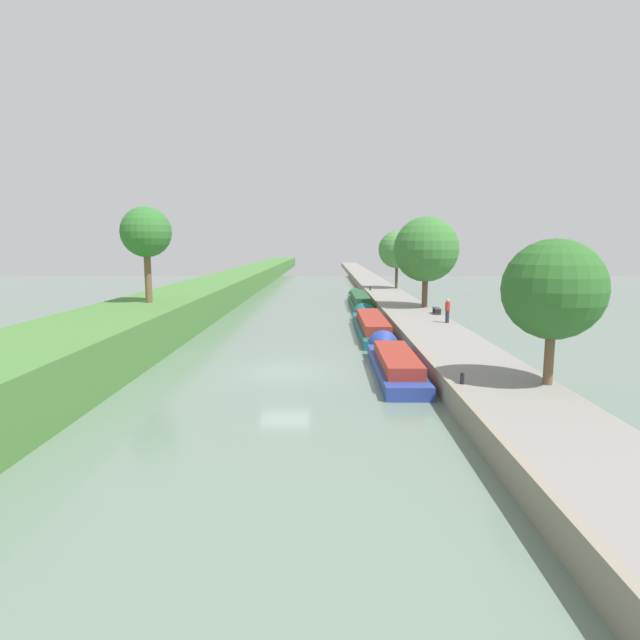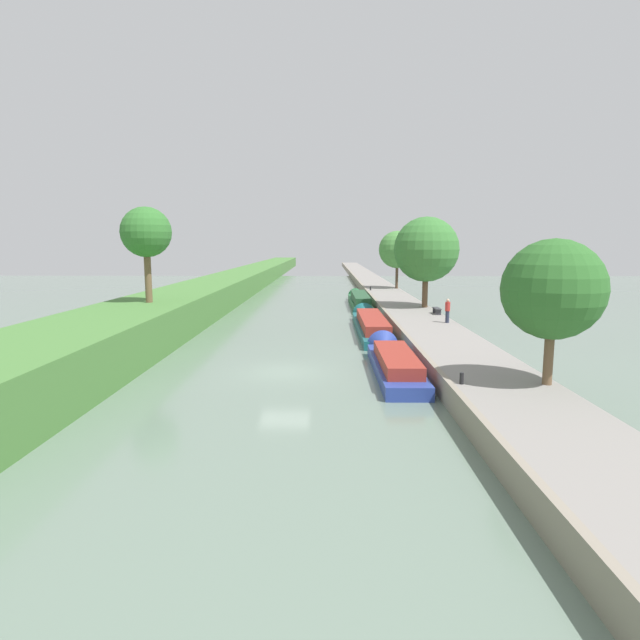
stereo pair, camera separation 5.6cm
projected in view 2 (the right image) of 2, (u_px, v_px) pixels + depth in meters
ground_plane at (285, 372)px, 25.92m from camera, size 160.00×160.00×0.00m
left_grassy_bank at (84, 347)px, 25.86m from camera, size 6.06×260.00×2.48m
right_towpath at (466, 363)px, 25.74m from camera, size 4.11×260.00×0.99m
stone_quay at (422, 362)px, 25.77m from camera, size 0.25×260.00×1.04m
narrowboat_blue at (393, 361)px, 26.19m from camera, size 1.99×10.34×1.89m
narrowboat_teal at (370, 324)px, 38.44m from camera, size 2.05×14.79×1.95m
narrowboat_green at (359, 300)px, 54.13m from camera, size 1.81×15.28×1.90m
tree_rightbank_near at (553, 290)px, 19.39m from camera, size 3.80×3.80×5.58m
tree_rightbank_midnear at (426, 250)px, 43.67m from camera, size 5.48×5.48×7.67m
tree_rightbank_midfar at (397, 250)px, 62.70m from camera, size 4.52×4.52×7.00m
tree_leftbank_downstream at (146, 233)px, 33.97m from camera, size 3.30×3.30×6.31m
person_walking at (448, 310)px, 35.46m from camera, size 0.34×0.34×1.66m
mooring_bollard_near at (462, 378)px, 19.92m from camera, size 0.16×0.16×0.45m
mooring_bollard_far at (371, 288)px, 60.86m from camera, size 0.16×0.16×0.45m
park_bench at (437, 310)px, 40.04m from camera, size 0.44×1.50×0.47m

